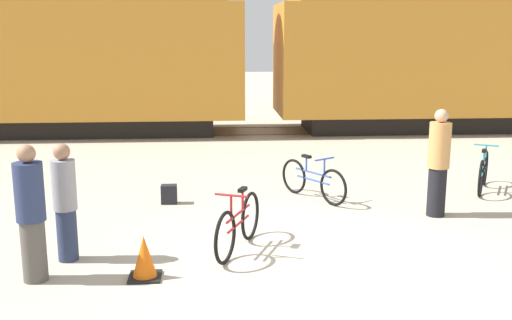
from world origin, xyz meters
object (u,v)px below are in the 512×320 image
(person_in_grey, at_px, (65,202))
(bicycle_teal, at_px, (483,172))
(traffic_cone, at_px, (144,259))
(person_in_navy, at_px, (31,214))
(backpack, at_px, (169,194))
(bicycle_blue, at_px, (313,180))
(person_in_tan, at_px, (438,163))
(freight_train, at_px, (260,41))
(bicycle_maroon, at_px, (238,225))

(person_in_grey, bearing_deg, bicycle_teal, -120.75)
(person_in_grey, bearing_deg, traffic_cone, -176.59)
(person_in_navy, height_order, backpack, person_in_navy)
(bicycle_blue, xyz_separation_m, person_in_tan, (1.89, -1.16, 0.55))
(person_in_tan, distance_m, backpack, 4.68)
(person_in_navy, bearing_deg, bicycle_teal, -153.66)
(freight_train, height_order, person_in_grey, freight_train)
(person_in_tan, distance_m, traffic_cone, 5.16)
(bicycle_blue, height_order, traffic_cone, bicycle_blue)
(bicycle_maroon, distance_m, person_in_tan, 3.69)
(bicycle_teal, height_order, backpack, bicycle_teal)
(person_in_grey, bearing_deg, person_in_navy, 105.47)
(bicycle_teal, distance_m, person_in_tan, 2.20)
(bicycle_maroon, bearing_deg, bicycle_blue, 60.09)
(bicycle_blue, bearing_deg, bicycle_maroon, -119.91)
(bicycle_maroon, bearing_deg, freight_train, 83.81)
(bicycle_maroon, xyz_separation_m, person_in_navy, (-2.55, -0.85, 0.48))
(bicycle_blue, height_order, person_in_tan, person_in_tan)
(person_in_tan, height_order, person_in_navy, person_in_tan)
(backpack, bearing_deg, person_in_navy, -112.98)
(person_in_tan, bearing_deg, person_in_navy, -62.60)
(freight_train, distance_m, person_in_navy, 12.02)
(bicycle_teal, height_order, person_in_navy, person_in_navy)
(traffic_cone, bearing_deg, person_in_tan, 26.62)
(person_in_grey, xyz_separation_m, person_in_navy, (-0.24, -0.66, 0.05))
(bicycle_teal, xyz_separation_m, backpack, (-6.00, -0.46, -0.20))
(person_in_grey, relative_size, person_in_navy, 0.93)
(freight_train, bearing_deg, person_in_grey, -107.92)
(person_in_tan, xyz_separation_m, person_in_navy, (-5.91, -2.26, -0.05))
(person_in_grey, relative_size, traffic_cone, 2.91)
(bicycle_blue, bearing_deg, person_in_grey, -143.89)
(freight_train, height_order, backpack, freight_train)
(person_in_tan, relative_size, person_in_grey, 1.12)
(person_in_navy, bearing_deg, freight_train, -108.75)
(person_in_tan, distance_m, person_in_grey, 5.89)
(person_in_grey, bearing_deg, bicycle_maroon, -139.66)
(bicycle_blue, height_order, person_in_navy, person_in_navy)
(person_in_navy, bearing_deg, backpack, -113.66)
(bicycle_teal, bearing_deg, person_in_tan, -134.64)
(bicycle_teal, relative_size, person_in_tan, 0.83)
(bicycle_blue, relative_size, traffic_cone, 2.69)
(person_in_navy, relative_size, backpack, 5.03)
(bicycle_blue, xyz_separation_m, traffic_cone, (-2.69, -3.45, -0.10))
(freight_train, height_order, bicycle_maroon, freight_train)
(bicycle_maroon, height_order, person_in_tan, person_in_tan)
(bicycle_blue, distance_m, bicycle_teal, 3.40)
(person_in_grey, height_order, backpack, person_in_grey)
(freight_train, xyz_separation_m, person_in_navy, (-3.68, -11.28, -1.92))
(bicycle_maroon, bearing_deg, person_in_grey, -175.40)
(bicycle_maroon, bearing_deg, person_in_tan, 22.80)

